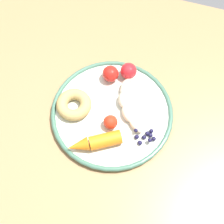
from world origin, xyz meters
name	(u,v)px	position (x,y,z in m)	size (l,w,h in m)	color
ground_plane	(100,184)	(0.00, 0.00, 0.00)	(6.00, 6.00, 0.00)	#505256
dining_table	(93,130)	(0.00, 0.00, 0.63)	(0.98, 0.94, 0.72)	#94734B
plate	(112,112)	(0.05, 0.02, 0.73)	(0.31, 0.31, 0.02)	silver
banana	(127,100)	(0.08, 0.06, 0.74)	(0.09, 0.18, 0.03)	beige
carrot_orange	(95,143)	(0.04, -0.07, 0.75)	(0.13, 0.10, 0.03)	orange
donut	(74,105)	(-0.05, 0.01, 0.74)	(0.09, 0.09, 0.03)	tan
blueberry_pile	(145,136)	(0.15, -0.02, 0.74)	(0.06, 0.05, 0.02)	#191638
tomato_near	(111,74)	(0.01, 0.12, 0.75)	(0.04, 0.04, 0.04)	red
tomato_mid	(129,71)	(0.06, 0.14, 0.75)	(0.04, 0.04, 0.04)	red
tomato_far	(110,122)	(0.06, -0.01, 0.75)	(0.04, 0.04, 0.04)	red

